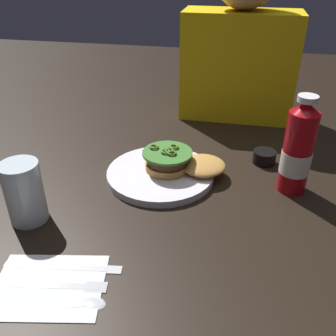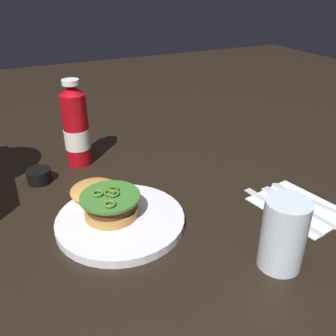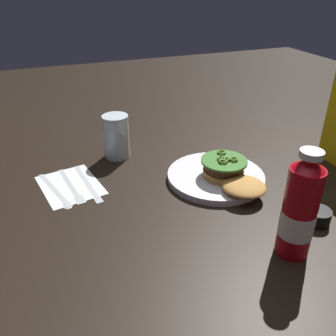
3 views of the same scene
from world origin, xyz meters
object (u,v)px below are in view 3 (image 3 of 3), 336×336
dinner_plate (216,177)px  butter_knife (89,184)px  burger_sandwich (231,174)px  spoon_utensil (59,194)px  ketchup_bottle (299,211)px  water_glass (116,137)px  condiment_cup (317,216)px  napkin (70,185)px  fork_utensil (72,187)px

dinner_plate → butter_knife: size_ratio=1.24×
burger_sandwich → spoon_utensil: 0.43m
ketchup_bottle → butter_knife: 0.52m
butter_knife → water_glass: bearing=141.1°
ketchup_bottle → condiment_cup: size_ratio=3.85×
napkin → butter_knife: butter_knife is taller
fork_utensil → ketchup_bottle: bearing=43.6°
napkin → fork_utensil: (0.02, 0.00, 0.00)m
dinner_plate → burger_sandwich: 0.06m
napkin → spoon_utensil: (0.04, -0.03, 0.00)m
water_glass → condiment_cup: bearing=35.1°
condiment_cup → butter_knife: (-0.33, -0.44, -0.01)m
dinner_plate → fork_utensil: bearing=-103.5°
water_glass → fork_utensil: (0.14, -0.15, -0.06)m
burger_sandwich → ketchup_bottle: size_ratio=0.89×
ketchup_bottle → butter_knife: bearing=-139.8°
ketchup_bottle → fork_utensil: ketchup_bottle is taller
butter_knife → spoon_utensil: bearing=-76.9°
ketchup_bottle → water_glass: (-0.53, -0.22, -0.03)m
dinner_plate → napkin: 0.38m
water_glass → burger_sandwich: bearing=39.9°
napkin → fork_utensil: bearing=9.2°
dinner_plate → napkin: dinner_plate is taller
burger_sandwich → spoon_utensil: burger_sandwich is taller
dinner_plate → napkin: (-0.11, -0.36, -0.01)m
spoon_utensil → fork_utensil: size_ratio=1.00×
condiment_cup → butter_knife: 0.55m
condiment_cup → spoon_utensil: bearing=-121.2°
water_glass → butter_knife: 0.19m
burger_sandwich → spoon_utensil: size_ratio=1.04×
ketchup_bottle → napkin: 0.56m
fork_utensil → napkin: bearing=-170.8°
burger_sandwich → spoon_utensil: (-0.12, -0.41, -0.03)m
condiment_cup → napkin: condiment_cup is taller
dinner_plate → condiment_cup: bearing=26.3°
burger_sandwich → water_glass: (-0.27, -0.23, 0.03)m
dinner_plate → butter_knife: dinner_plate is taller
burger_sandwich → ketchup_bottle: ketchup_bottle is taller
napkin → butter_knife: 0.05m
burger_sandwich → ketchup_bottle: 0.26m
napkin → butter_knife: (0.02, 0.04, 0.00)m
condiment_cup → napkin: 0.60m
napkin → spoon_utensil: bearing=-41.9°
water_glass → butter_knife: (0.14, -0.11, -0.06)m
napkin → spoon_utensil: spoon_utensil is taller
water_glass → fork_utensil: size_ratio=0.68×
water_glass → spoon_utensil: (0.16, -0.19, -0.06)m
napkin → butter_knife: bearing=67.6°
butter_knife → ketchup_bottle: bearing=40.2°
ketchup_bottle → fork_utensil: bearing=-136.4°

